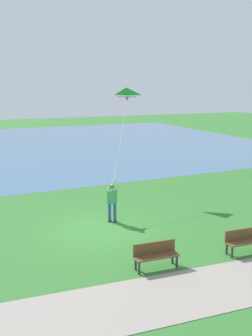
# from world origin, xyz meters

# --- Properties ---
(ground_plane) EXTENTS (120.00, 120.00, 0.00)m
(ground_plane) POSITION_xyz_m (0.00, 0.00, 0.00)
(ground_plane) COLOR #33702D
(lake_water) EXTENTS (36.00, 44.00, 0.01)m
(lake_water) POSITION_xyz_m (-24.55, 4.00, 0.00)
(lake_water) COLOR #476B8E
(lake_water) RESTS_ON ground
(walkway_path) EXTENTS (5.17, 32.09, 0.02)m
(walkway_path) POSITION_xyz_m (5.74, 2.00, 0.01)
(walkway_path) COLOR gray
(walkway_path) RESTS_ON ground
(person_kite_flyer) EXTENTS (0.62, 0.54, 1.83)m
(person_kite_flyer) POSITION_xyz_m (-0.57, 0.90, 1.05)
(person_kite_flyer) COLOR #232328
(person_kite_flyer) RESTS_ON ground
(flying_kite) EXTENTS (4.12, 2.82, 4.10)m
(flying_kite) POSITION_xyz_m (-4.47, 3.32, 5.50)
(flying_kite) COLOR green
(park_bench_near_walkway) EXTENTS (0.57, 1.53, 0.88)m
(park_bench_near_walkway) POSITION_xyz_m (3.94, 0.65, 0.51)
(park_bench_near_walkway) COLOR brown
(park_bench_near_walkway) RESTS_ON ground
(park_bench_far_walkway) EXTENTS (0.57, 1.53, 0.88)m
(park_bench_far_walkway) POSITION_xyz_m (4.25, 4.14, 0.51)
(park_bench_far_walkway) COLOR brown
(park_bench_far_walkway) RESTS_ON ground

